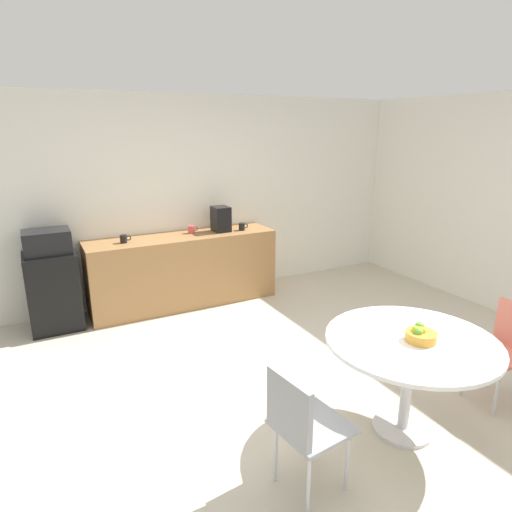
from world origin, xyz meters
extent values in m
plane|color=beige|center=(0.00, 0.00, 0.00)|extent=(6.00, 6.00, 0.00)
cube|color=white|center=(0.00, 3.00, 1.30)|extent=(6.00, 0.10, 2.60)
cube|color=#9E7042|center=(-0.40, 2.65, 0.45)|extent=(2.34, 0.60, 0.90)
cube|color=black|center=(-1.92, 2.65, 0.43)|extent=(0.54, 0.54, 0.87)
cube|color=black|center=(-1.92, 2.65, 1.00)|extent=(0.48, 0.38, 0.26)
cylinder|color=silver|center=(0.24, -0.51, 0.01)|extent=(0.44, 0.44, 0.03)
cylinder|color=silver|center=(0.24, -0.51, 0.39)|extent=(0.08, 0.08, 0.73)
cylinder|color=white|center=(0.24, -0.51, 0.74)|extent=(1.21, 1.21, 0.03)
cylinder|color=silver|center=(1.00, -0.72, 0.21)|extent=(0.02, 0.02, 0.42)
cylinder|color=silver|center=(1.02, -0.41, 0.21)|extent=(0.02, 0.02, 0.42)
cylinder|color=silver|center=(1.33, -0.43, 0.21)|extent=(0.02, 0.02, 0.42)
cube|color=#DB7260|center=(1.16, -0.58, 0.44)|extent=(0.45, 0.45, 0.03)
cylinder|color=silver|center=(-0.54, -0.46, 0.21)|extent=(0.02, 0.02, 0.42)
cylinder|color=silver|center=(-0.50, -0.77, 0.21)|extent=(0.02, 0.02, 0.42)
cylinder|color=silver|center=(-0.86, -0.50, 0.21)|extent=(0.02, 0.02, 0.42)
cylinder|color=silver|center=(-0.82, -0.81, 0.21)|extent=(0.02, 0.02, 0.42)
cube|color=gray|center=(-0.68, -0.63, 0.44)|extent=(0.47, 0.47, 0.03)
cube|color=gray|center=(-0.87, -0.66, 0.64)|extent=(0.09, 0.38, 0.38)
cylinder|color=gold|center=(0.27, -0.56, 0.79)|extent=(0.22, 0.22, 0.07)
sphere|color=yellow|center=(0.25, -0.53, 0.83)|extent=(0.07, 0.07, 0.07)
sphere|color=#66B233|center=(0.23, -0.56, 0.83)|extent=(0.07, 0.07, 0.07)
sphere|color=yellow|center=(0.26, -0.55, 0.83)|extent=(0.07, 0.07, 0.07)
sphere|color=orange|center=(0.27, -0.56, 0.83)|extent=(0.07, 0.07, 0.07)
sphere|color=#66B233|center=(0.28, -0.53, 0.85)|extent=(0.07, 0.07, 0.07)
cylinder|color=black|center=(0.39, 2.57, 0.95)|extent=(0.08, 0.08, 0.09)
torus|color=black|center=(0.45, 2.57, 0.95)|extent=(0.06, 0.01, 0.06)
cylinder|color=#D84C4C|center=(-0.25, 2.72, 0.95)|extent=(0.08, 0.08, 0.09)
torus|color=#D84C4C|center=(-0.19, 2.72, 0.95)|extent=(0.06, 0.01, 0.06)
cylinder|color=black|center=(-1.11, 2.62, 0.95)|extent=(0.08, 0.08, 0.09)
torus|color=black|center=(-1.06, 2.62, 0.95)|extent=(0.06, 0.01, 0.06)
cube|color=black|center=(0.13, 2.65, 1.06)|extent=(0.20, 0.24, 0.32)
camera|label=1|loc=(-2.06, -2.53, 2.20)|focal=31.12mm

